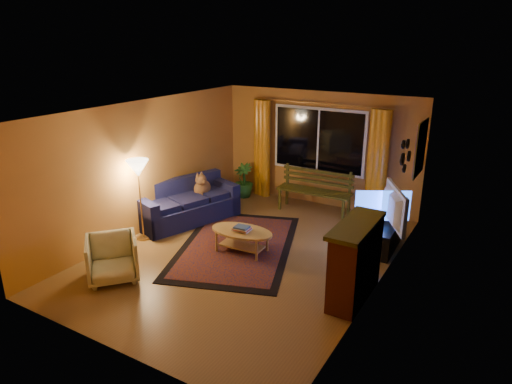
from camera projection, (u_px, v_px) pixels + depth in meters
The scene contains 22 objects.
floor at pixel (247, 254), 7.94m from camera, with size 4.50×6.00×0.02m, color brown.
ceiling at pixel (246, 109), 7.12m from camera, with size 4.50×6.00×0.02m, color white.
wall_back at pixel (319, 149), 9.98m from camera, with size 4.50×0.02×2.50m, color #C28035.
wall_left at pixel (145, 167), 8.62m from camera, with size 0.02×6.00×2.50m, color #C28035.
wall_right at pixel (383, 211), 6.44m from camera, with size 0.02×6.00×2.50m, color #C28035.
window at pixel (318, 140), 9.87m from camera, with size 2.00×0.02×1.30m, color black.
curtain_rod at pixel (319, 103), 9.57m from camera, with size 0.03×0.03×3.20m, color #BF8C3F.
curtain_left at pixel (263, 148), 10.57m from camera, with size 0.36×0.36×2.24m, color orange.
curtain_right at pixel (378, 164), 9.27m from camera, with size 0.36×0.36×2.24m, color orange.
bench at pixel (314, 202), 9.73m from camera, with size 1.59×0.47×0.48m, color #34320C.
potted_plant at pixel (243, 180), 10.64m from camera, with size 0.45×0.45×0.80m, color #235B1E.
sofa at pixel (187, 202), 9.21m from camera, with size 0.89×2.07×0.84m, color #15163C.
dog at pixel (202, 185), 9.49m from camera, with size 0.32×0.45×0.49m, color brown, non-canonical shape.
armchair at pixel (112, 256), 7.01m from camera, with size 0.74×0.69×0.76m, color beige.
floor_lamp at pixel (141, 200), 8.29m from camera, with size 0.25×0.25×1.52m, color #BF8C3F.
rug at pixel (237, 246), 8.22m from camera, with size 1.93×3.05×0.02m, color #752902.
coffee_table at pixel (242, 241), 7.94m from camera, with size 1.14×1.14×0.41m, color #B88C45.
tv_console at pixel (385, 237), 8.05m from camera, with size 0.37×1.10×0.46m, color black.
television at pixel (388, 207), 7.86m from camera, with size 1.20×0.16×0.69m, color black.
fireplace at pixel (355, 263), 6.45m from camera, with size 0.40×1.20×1.10m, color maroon.
mirror_cluster at pixel (405, 153), 7.35m from camera, with size 0.06×0.60×0.56m, color black, non-canonical shape.
painting at pixel (420, 148), 8.33m from camera, with size 0.04×0.76×0.96m, color #D54E14.
Camera 1 is at (3.78, -6.08, 3.60)m, focal length 32.00 mm.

